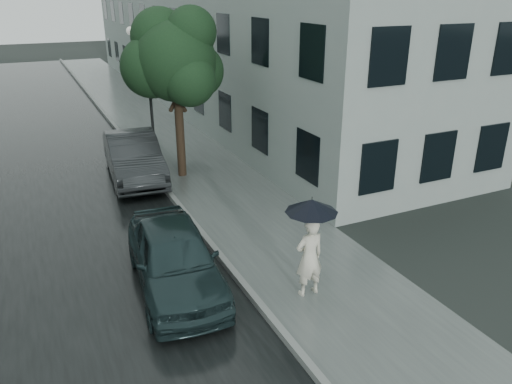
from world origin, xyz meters
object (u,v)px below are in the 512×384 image
car_far (133,157)px  pedestrian (309,257)px  car_near (175,257)px  street_tree (175,60)px  lamp_post (145,81)px

car_far → pedestrian: bearing=-74.2°
car_near → street_tree: bearing=76.9°
pedestrian → car_far: 9.03m
street_tree → car_near: bearing=-108.2°
car_near → car_far: 7.37m
car_near → car_far: car_far is taller
pedestrian → street_tree: 9.08m
street_tree → lamp_post: size_ratio=1.18×
lamp_post → street_tree: bearing=-67.1°
car_near → pedestrian: bearing=-25.5°
street_tree → car_far: (-1.60, 0.31, -3.25)m
street_tree → car_far: 3.63m
street_tree → car_far: street_tree is taller
car_far → street_tree: bearing=-6.9°
car_near → car_far: bearing=89.6°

